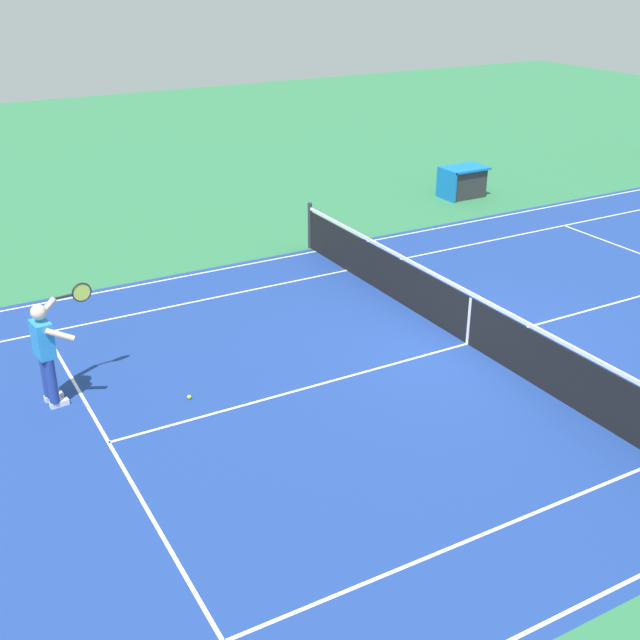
% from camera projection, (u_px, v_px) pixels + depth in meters
% --- Properties ---
extents(ground_plane, '(60.00, 60.00, 0.00)m').
position_uv_depth(ground_plane, '(467.00, 344.00, 14.09)').
color(ground_plane, '#2D7247').
extents(court_slab, '(24.20, 11.40, 0.00)m').
position_uv_depth(court_slab, '(467.00, 344.00, 14.09)').
color(court_slab, navy).
rests_on(court_slab, ground_plane).
extents(court_line_markings, '(23.85, 11.05, 0.01)m').
position_uv_depth(court_line_markings, '(467.00, 344.00, 14.09)').
color(court_line_markings, white).
rests_on(court_line_markings, ground_plane).
extents(tennis_net, '(0.10, 11.70, 1.08)m').
position_uv_depth(tennis_net, '(470.00, 318.00, 13.89)').
color(tennis_net, '#2D2D33').
rests_on(tennis_net, ground_plane).
extents(tennis_player_near, '(1.03, 0.81, 1.70)m').
position_uv_depth(tennis_player_near, '(47.00, 349.00, 11.86)').
color(tennis_player_near, navy).
rests_on(tennis_player_near, ground_plane).
extents(tennis_ball, '(0.07, 0.07, 0.07)m').
position_uv_depth(tennis_ball, '(189.00, 397.00, 12.34)').
color(tennis_ball, '#CCE01E').
rests_on(tennis_ball, ground_plane).
extents(equipment_cart_tarped, '(1.25, 0.84, 0.85)m').
position_uv_depth(equipment_cart_tarped, '(463.00, 182.00, 22.39)').
color(equipment_cart_tarped, '#2D2D33').
rests_on(equipment_cart_tarped, ground_plane).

